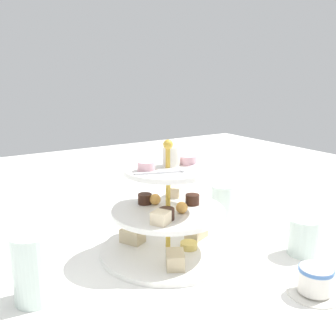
{
  "coord_description": "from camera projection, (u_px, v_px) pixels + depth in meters",
  "views": [
    {
      "loc": [
        -0.4,
        -0.63,
        0.37
      ],
      "look_at": [
        0.0,
        0.0,
        0.18
      ],
      "focal_mm": 41.11,
      "sensor_mm": 36.0,
      "label": 1
    }
  ],
  "objects": [
    {
      "name": "ground_plane",
      "position": [
        168.0,
        252.0,
        0.82
      ],
      "size": [
        2.4,
        2.4,
        0.0
      ],
      "primitive_type": "plane",
      "color": "white"
    },
    {
      "name": "tiered_serving_stand",
      "position": [
        168.0,
        219.0,
        0.8
      ],
      "size": [
        0.29,
        0.29,
        0.24
      ],
      "color": "white",
      "rests_on": "ground_plane"
    },
    {
      "name": "water_glass_tall_right",
      "position": [
        33.0,
        268.0,
        0.63
      ],
      "size": [
        0.07,
        0.07,
        0.12
      ],
      "primitive_type": "cylinder",
      "color": "silver",
      "rests_on": "ground_plane"
    },
    {
      "name": "water_glass_short_left",
      "position": [
        304.0,
        237.0,
        0.8
      ],
      "size": [
        0.06,
        0.06,
        0.08
      ],
      "primitive_type": "cylinder",
      "color": "silver",
      "rests_on": "ground_plane"
    },
    {
      "name": "teacup_with_saucer",
      "position": [
        315.0,
        282.0,
        0.66
      ],
      "size": [
        0.09,
        0.09,
        0.05
      ],
      "color": "white",
      "rests_on": "ground_plane"
    },
    {
      "name": "butter_knife_left",
      "position": [
        75.0,
        214.0,
        1.03
      ],
      "size": [
        0.17,
        0.07,
        0.0
      ],
      "primitive_type": "cube",
      "rotation": [
        0.0,
        0.0,
        3.48
      ],
      "color": "silver",
      "rests_on": "ground_plane"
    },
    {
      "name": "water_glass_mid_back",
      "position": [
        222.0,
        201.0,
        1.01
      ],
      "size": [
        0.06,
        0.06,
        0.08
      ],
      "primitive_type": "cylinder",
      "color": "silver",
      "rests_on": "ground_plane"
    }
  ]
}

